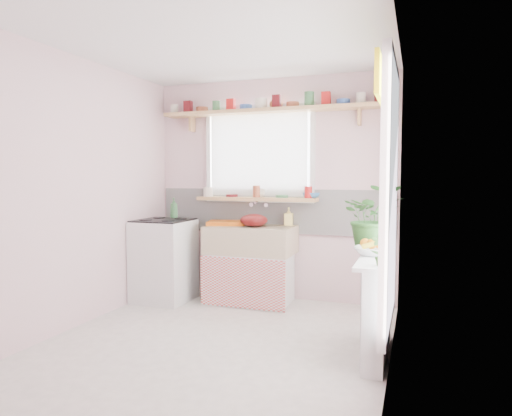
% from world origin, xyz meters
% --- Properties ---
extents(room, '(3.20, 3.20, 3.20)m').
position_xyz_m(room, '(0.66, 0.86, 1.37)').
color(room, white).
rests_on(room, ground).
extents(sink_unit, '(0.95, 0.65, 1.11)m').
position_xyz_m(sink_unit, '(-0.15, 1.29, 0.43)').
color(sink_unit, white).
rests_on(sink_unit, ground).
extents(cooker, '(0.58, 0.58, 0.93)m').
position_xyz_m(cooker, '(-1.10, 1.05, 0.46)').
color(cooker, white).
rests_on(cooker, ground).
extents(radiator_ledge, '(0.22, 0.95, 0.78)m').
position_xyz_m(radiator_ledge, '(1.30, 0.20, 0.40)').
color(radiator_ledge, white).
rests_on(radiator_ledge, ground).
extents(windowsill, '(1.40, 0.22, 0.04)m').
position_xyz_m(windowsill, '(-0.15, 1.48, 1.14)').
color(windowsill, tan).
rests_on(windowsill, room).
extents(pine_shelf, '(2.52, 0.24, 0.04)m').
position_xyz_m(pine_shelf, '(0.00, 1.47, 2.12)').
color(pine_shelf, tan).
rests_on(pine_shelf, room).
extents(shelf_crockery, '(2.47, 0.11, 0.12)m').
position_xyz_m(shelf_crockery, '(0.00, 1.47, 2.20)').
color(shelf_crockery, silver).
rests_on(shelf_crockery, pine_shelf).
extents(sill_crockery, '(1.35, 0.11, 0.12)m').
position_xyz_m(sill_crockery, '(-0.15, 1.48, 1.22)').
color(sill_crockery, silver).
rests_on(sill_crockery, windowsill).
extents(dish_tray, '(0.49, 0.42, 0.04)m').
position_xyz_m(dish_tray, '(-0.45, 1.34, 0.87)').
color(dish_tray, orange).
rests_on(dish_tray, sink_unit).
extents(colander, '(0.34, 0.34, 0.14)m').
position_xyz_m(colander, '(-0.10, 1.27, 0.92)').
color(colander, '#5D0F10').
rests_on(colander, sink_unit).
extents(jade_plant, '(0.58, 0.54, 0.55)m').
position_xyz_m(jade_plant, '(1.21, 0.60, 1.05)').
color(jade_plant, '#295A24').
rests_on(jade_plant, radiator_ledge).
extents(fruit_bowl, '(0.27, 0.27, 0.07)m').
position_xyz_m(fruit_bowl, '(1.24, 0.28, 0.81)').
color(fruit_bowl, silver).
rests_on(fruit_bowl, radiator_ledge).
extents(herb_pot, '(0.13, 0.10, 0.22)m').
position_xyz_m(herb_pot, '(1.33, -0.14, 0.89)').
color(herb_pot, '#346126').
rests_on(herb_pot, radiator_ledge).
extents(soap_bottle_sink, '(0.10, 0.11, 0.20)m').
position_xyz_m(soap_bottle_sink, '(0.22, 1.50, 0.95)').
color(soap_bottle_sink, '#FDE670').
rests_on(soap_bottle_sink, sink_unit).
extents(sill_cup, '(0.15, 0.15, 0.09)m').
position_xyz_m(sill_cup, '(-0.12, 1.54, 1.21)').
color(sill_cup, beige).
rests_on(sill_cup, windowsill).
extents(sill_bowl, '(0.20, 0.20, 0.06)m').
position_xyz_m(sill_bowl, '(0.47, 1.54, 1.19)').
color(sill_bowl, teal).
rests_on(sill_bowl, windowsill).
extents(shelf_vase, '(0.16, 0.16, 0.16)m').
position_xyz_m(shelf_vase, '(0.07, 1.53, 2.22)').
color(shelf_vase, '#B45E37').
rests_on(shelf_vase, pine_shelf).
extents(cooker_bottle, '(0.10, 0.10, 0.23)m').
position_xyz_m(cooker_bottle, '(-1.09, 1.27, 1.03)').
color(cooker_bottle, '#3C7843').
rests_on(cooker_bottle, cooker).
extents(fruit, '(0.20, 0.14, 0.10)m').
position_xyz_m(fruit, '(1.24, 0.28, 0.87)').
color(fruit, orange).
rests_on(fruit, fruit_bowl).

